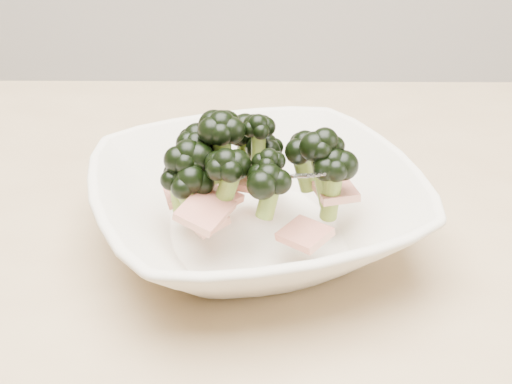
% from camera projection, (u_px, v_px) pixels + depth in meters
% --- Properties ---
extents(dining_table, '(1.20, 0.80, 0.75)m').
position_uv_depth(dining_table, '(159.00, 326.00, 0.69)').
color(dining_table, tan).
rests_on(dining_table, ground).
extents(broccoli_dish, '(0.36, 0.36, 0.13)m').
position_uv_depth(broccoli_dish, '(254.00, 200.00, 0.62)').
color(broccoli_dish, beige).
rests_on(broccoli_dish, dining_table).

